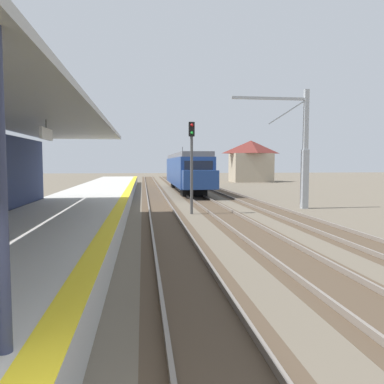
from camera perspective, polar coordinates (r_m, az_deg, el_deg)
The scene contains 8 objects.
station_platform at distance 18.99m, azimuth -17.31°, elevation -3.31°, with size 5.00×80.00×0.91m.
track_pair_nearest_platform at distance 22.74m, azimuth -4.52°, elevation -2.92°, with size 2.34×120.00×0.16m.
track_pair_middle at distance 23.16m, azimuth 3.93°, elevation -2.79°, with size 2.34×120.00×0.16m.
track_pair_far_side at distance 24.05m, azimuth 11.91°, elevation -2.61°, with size 2.34×120.00×0.16m.
approaching_train at distance 39.72m, azimuth -0.81°, elevation 3.25°, with size 2.93×19.60×4.76m.
rail_signal_post at distance 21.81m, azimuth -0.06°, elevation 5.07°, with size 0.32×0.34×5.20m.
catenary_pylon_far_side at distance 25.40m, azimuth 15.78°, elevation 5.72°, with size 5.00×0.40×7.50m.
distant_trackside_house at distance 60.82m, azimuth 8.69°, elevation 4.66°, with size 6.60×5.28×6.40m.
Camera 1 is at (0.82, -2.54, 2.90)m, focal length 36.07 mm.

